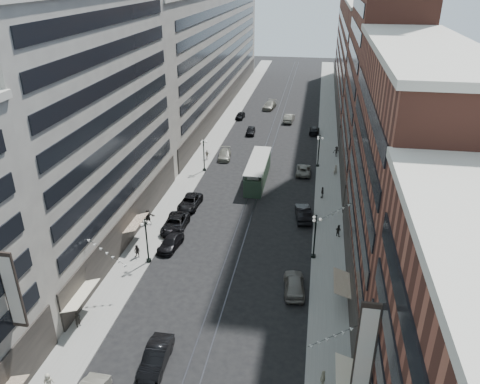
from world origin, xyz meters
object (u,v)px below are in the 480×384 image
Objects in this scene: car_7 at (190,202)px; car_extra_1 at (270,105)px; car_8 at (225,155)px; pedestrian_extra_1 at (78,320)px; car_11 at (303,170)px; pedestrian_5 at (148,217)px; car_5 at (156,357)px; pedestrian_7 at (338,230)px; streetcar at (258,172)px; pedestrian_extra_0 at (322,192)px; pedestrian_6 at (207,155)px; pedestrian_8 at (335,170)px; pedestrian_4 at (323,379)px; car_9 at (240,116)px; lamppost_sw_far at (147,239)px; lamppost_sw_mid at (204,154)px; lamppost_se_far at (315,235)px; pedestrian_2 at (137,251)px; pedestrian_1 at (49,382)px; car_2 at (175,224)px; car_10 at (303,213)px; pedestrian_9 at (337,152)px; car_14 at (289,118)px; car_4 at (294,284)px; car_13 at (251,131)px; lamppost_se_mid at (319,150)px; car_12 at (314,130)px; car_extra_0 at (171,242)px.

car_7 is 0.92× the size of car_extra_1.
car_8 is 3.19× the size of pedestrian_extra_1.
pedestrian_5 reaches higher than car_11.
pedestrian_7 is (15.46, 23.84, 0.06)m from car_5.
streetcar is 8.03× the size of pedestrian_extra_1.
pedestrian_6 is at bearing -126.70° from pedestrian_extra_0.
pedestrian_6 is at bearing 96.44° from car_5.
pedestrian_8 is at bearing 68.74° from car_5.
pedestrian_4 reaches higher than car_9.
car_11 is at bearing -25.22° from car_8.
lamppost_sw_mid is (0.00, 27.00, 0.00)m from lamppost_sw_far.
lamppost_se_far is 3.31× the size of pedestrian_6.
pedestrian_2 is at bearing -103.53° from car_8.
streetcar is 7.37× the size of pedestrian_4.
streetcar reaches higher than pedestrian_1.
car_2 is at bearing 22.27° from pedestrian_8.
pedestrian_9 reaches higher than car_10.
streetcar is 37.80m from pedestrian_extra_1.
car_14 reaches higher than car_9.
pedestrian_5 is (-8.89, 23.01, 0.26)m from car_5.
streetcar reaches higher than car_11.
car_7 is 1.07× the size of car_11.
pedestrian_8 is at bearing -1.51° from pedestrian_extra_1.
car_5 is at bearing -68.09° from lamppost_sw_far.
car_4 is 15.82m from car_10.
pedestrian_9 is at bearing 67.97° from pedestrian_2.
car_8 is 14.73m from car_11.
lamppost_se_far is 45.58m from car_13.
car_12 is (-1.00, 17.98, -2.39)m from lamppost_se_mid.
car_extra_0 is at bearing -97.08° from car_13.
pedestrian_8 is 8.84m from pedestrian_extra_0.
pedestrian_4 is at bearing -87.53° from pedestrian_9.
pedestrian_extra_0 reaches higher than car_7.
lamppost_sw_mid is 27.75m from pedestrian_7.
pedestrian_4 is at bearing 110.70° from pedestrian_6.
streetcar is at bearing -119.96° from pedestrian_extra_0.
car_8 is (-7.04, 8.76, -0.89)m from streetcar.
pedestrian_7 is at bearing 2.66° from car_2.
pedestrian_6 reaches higher than car_11.
car_14 reaches higher than car_5.
pedestrian_4 is at bearing 171.82° from pedestrian_1.
car_extra_0 is 3.03× the size of pedestrian_extra_1.
car_10 is at bearing -73.44° from car_13.
car_14 is (9.60, 23.96, 0.14)m from car_8.
lamppost_se_mid is 3.01× the size of pedestrian_8.
car_9 is at bearing 89.21° from lamppost_sw_far.
car_5 reaches higher than car_7.
lamppost_sw_mid is 30.96m from car_9.
pedestrian_1 reaches higher than car_9.
car_extra_1 is at bearing 75.88° from car_8.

